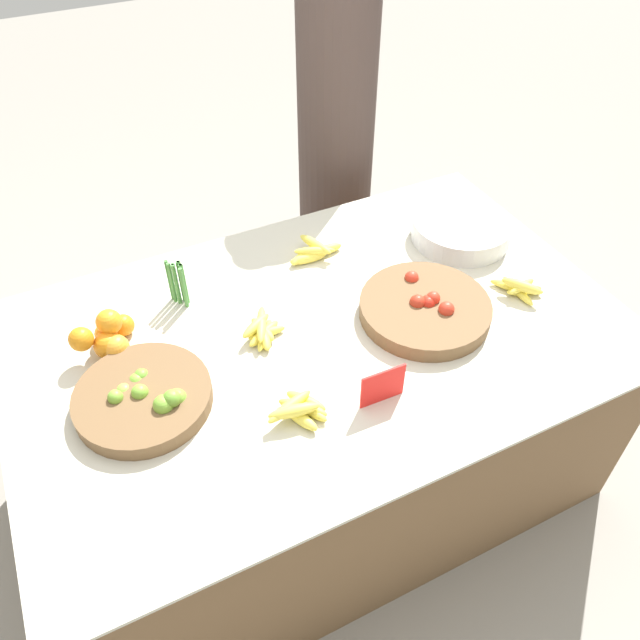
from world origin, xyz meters
TOP-DOWN VIEW (x-y plane):
  - ground_plane at (0.00, 0.00)m, footprint 12.00×12.00m
  - market_table at (0.00, 0.00)m, footprint 1.88×1.19m
  - lime_bowl at (-0.56, -0.04)m, footprint 0.38×0.38m
  - tomato_basket at (0.33, -0.08)m, footprint 0.41×0.41m
  - orange_pile at (-0.60, 0.21)m, footprint 0.19×0.16m
  - metal_bowl at (0.67, 0.21)m, footprint 0.36×0.36m
  - price_sign at (0.03, -0.32)m, footprint 0.13×0.01m
  - veg_bundle at (-0.34, 0.32)m, footprint 0.05×0.07m
  - banana_bunch_front_left at (-0.19, -0.26)m, footprint 0.18×0.17m
  - banana_bunch_front_center at (-0.17, 0.06)m, footprint 0.15×0.17m
  - banana_bunch_middle_left at (0.14, 0.34)m, footprint 0.21×0.15m
  - banana_bunch_back_center at (0.67, -0.13)m, footprint 0.14×0.17m
  - vendor_person at (0.53, 0.93)m, footprint 0.32×0.32m

SIDE VIEW (x-z plane):
  - ground_plane at x=0.00m, z-range 0.00..0.00m
  - market_table at x=0.00m, z-range 0.00..0.74m
  - banana_bunch_front_center at x=-0.17m, z-range 0.74..0.80m
  - banana_bunch_back_center at x=0.67m, z-range 0.74..0.80m
  - banana_bunch_middle_left at x=0.14m, z-range 0.74..0.80m
  - banana_bunch_front_left at x=-0.19m, z-range 0.74..0.80m
  - lime_bowl at x=-0.56m, z-range 0.73..0.82m
  - vendor_person at x=0.53m, z-range -0.06..1.60m
  - tomato_basket at x=0.33m, z-range 0.73..0.81m
  - metal_bowl at x=0.67m, z-range 0.74..0.82m
  - orange_pile at x=-0.60m, z-range 0.73..0.86m
  - price_sign at x=0.03m, z-range 0.74..0.86m
  - veg_bundle at x=-0.34m, z-range 0.74..0.90m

